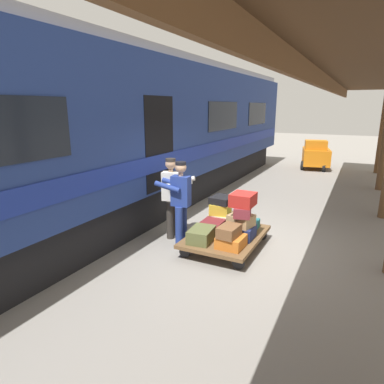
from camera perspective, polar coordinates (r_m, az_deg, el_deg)
name	(u,v)px	position (r m, az deg, el deg)	size (l,w,h in m)	color
ground_plane	(254,247)	(6.89, 10.59, -9.23)	(60.00, 60.00, 0.00)	gray
train_car	(106,136)	(8.15, -14.56, 9.24)	(3.02, 20.75, 4.00)	navy
luggage_cart	(226,237)	(6.68, 5.82, -7.59)	(1.31, 1.85, 0.28)	brown
suitcase_maroon_trunk	(212,227)	(6.72, 3.49, -5.94)	(0.42, 0.52, 0.23)	maroon
suitcase_orange_carryall	(231,241)	(6.08, 6.71, -8.39)	(0.46, 0.49, 0.21)	#CC6B23
suitcase_cream_canvas	(222,219)	(7.16, 5.13, -4.59)	(0.42, 0.54, 0.25)	beige
suitcase_teal_softside	(248,225)	(6.99, 9.64, -5.58)	(0.36, 0.53, 0.17)	#1E666B
suitcase_navy_fabric	(240,231)	(6.52, 8.29, -6.69)	(0.51, 0.48, 0.24)	navy
suitcase_olive_duffel	(201,235)	(6.29, 1.62, -7.33)	(0.41, 0.59, 0.25)	brown
suitcase_tan_vintage	(241,220)	(6.44, 8.40, -4.82)	(0.43, 0.39, 0.22)	tan
suitcase_burgundy_valise	(243,211)	(6.35, 8.64, -3.19)	(0.30, 0.50, 0.19)	maroon
suitcase_brown_leather	(229,231)	(5.98, 6.36, -6.69)	(0.31, 0.46, 0.20)	brown
suitcase_red_plastic	(243,199)	(6.31, 8.73, -1.27)	(0.42, 0.47, 0.24)	#AD231E
suitcase_yellow_case	(221,208)	(7.08, 4.90, -2.78)	(0.39, 0.46, 0.23)	gold
suitcase_black_hardshell	(222,200)	(7.03, 5.19, -1.33)	(0.42, 0.47, 0.14)	black
porter_in_overalls	(180,200)	(6.62, -2.05, -1.44)	(0.69, 0.47, 1.70)	navy
porter_by_door	(172,195)	(7.01, -3.44, -0.55)	(0.73, 0.55, 1.70)	#332D28
baggage_tug	(316,155)	(15.95, 20.41, 5.95)	(1.42, 1.88, 1.30)	orange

